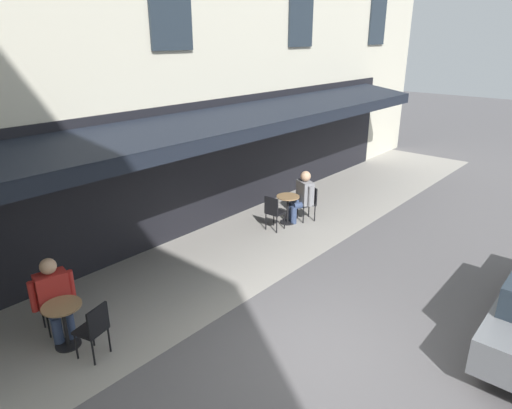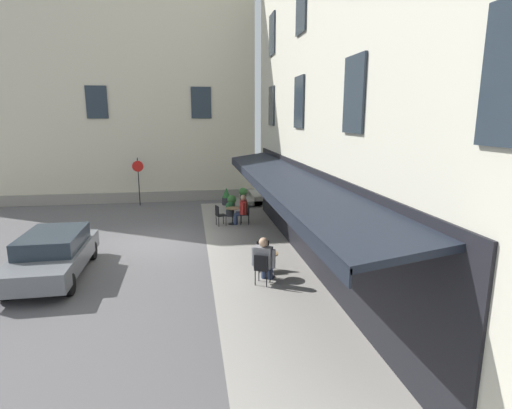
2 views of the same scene
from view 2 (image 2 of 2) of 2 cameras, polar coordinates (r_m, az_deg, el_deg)
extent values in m
plane|color=#565456|center=(15.98, -13.52, -5.30)|extent=(70.00, 70.00, 0.00)
cube|color=gray|center=(13.03, 0.70, -8.97)|extent=(20.50, 3.20, 0.01)
cube|color=beige|center=(14.19, 28.64, 22.15)|extent=(20.00, 9.00, 15.00)
cube|color=black|center=(13.14, 7.29, -1.60)|extent=(16.00, 0.06, 3.20)
cube|color=black|center=(12.69, 3.88, 3.74)|extent=(15.00, 1.70, 0.36)
cube|color=black|center=(12.57, 0.18, 2.63)|extent=(15.00, 0.04, 0.28)
cube|color=#232D38|center=(9.63, 13.62, 14.81)|extent=(1.10, 0.06, 1.70)
cube|color=#232D38|center=(14.06, 6.08, 14.12)|extent=(1.10, 0.06, 1.70)
cube|color=#232D38|center=(18.60, 2.20, 13.68)|extent=(1.10, 0.06, 1.70)
cube|color=#232D38|center=(14.48, 6.37, 26.07)|extent=(1.10, 0.06, 1.70)
cube|color=#232D38|center=(18.92, 2.28, 22.80)|extent=(1.10, 0.06, 1.70)
cube|color=beige|center=(28.77, -19.68, 17.05)|extent=(10.00, 17.00, 15.00)
cube|color=gray|center=(24.06, -20.57, 0.82)|extent=(0.12, 17.00, 0.60)
cube|color=#232D38|center=(23.21, -7.72, 14.01)|extent=(0.06, 1.10, 1.70)
cube|color=#232D38|center=(23.69, -21.51, 13.26)|extent=(0.06, 1.10, 1.70)
cube|color=gray|center=(22.50, -1.62, 0.27)|extent=(2.40, 1.40, 0.15)
cube|color=gray|center=(22.52, -0.74, 0.68)|extent=(2.40, 1.05, 0.30)
cube|color=gray|center=(22.54, 0.14, 1.08)|extent=(2.40, 0.70, 0.45)
cylinder|color=black|center=(12.39, 1.72, -10.07)|extent=(0.40, 0.40, 0.03)
cylinder|color=black|center=(12.26, 1.73, -8.58)|extent=(0.06, 0.06, 0.72)
cylinder|color=#99754C|center=(12.13, 1.75, -6.92)|extent=(0.60, 0.60, 0.03)
cylinder|color=black|center=(11.93, 1.99, -9.89)|extent=(0.03, 0.03, 0.45)
cylinder|color=black|center=(12.02, 0.41, -9.70)|extent=(0.03, 0.03, 0.45)
cylinder|color=black|center=(11.62, 1.50, -10.49)|extent=(0.03, 0.03, 0.45)
cylinder|color=black|center=(11.72, -0.11, -10.29)|extent=(0.03, 0.03, 0.45)
cube|color=black|center=(11.73, 0.95, -8.98)|extent=(0.54, 0.54, 0.04)
cube|color=black|center=(11.49, 0.68, -8.22)|extent=(0.22, 0.37, 0.42)
cylinder|color=black|center=(12.62, 0.56, -8.61)|extent=(0.03, 0.03, 0.45)
cylinder|color=black|center=(12.69, 2.08, -8.50)|extent=(0.03, 0.03, 0.45)
cylinder|color=black|center=(12.93, 0.24, -8.09)|extent=(0.03, 0.03, 0.45)
cylinder|color=black|center=(13.00, 1.72, -7.98)|extent=(0.03, 0.03, 0.45)
cube|color=black|center=(12.73, 1.15, -7.26)|extent=(0.42, 0.42, 0.04)
cube|color=black|center=(12.82, 0.98, -6.03)|extent=(0.06, 0.40, 0.42)
cylinder|color=black|center=(18.27, -3.30, -2.73)|extent=(0.40, 0.40, 0.03)
cylinder|color=black|center=(18.19, -3.31, -1.68)|extent=(0.06, 0.06, 0.72)
cylinder|color=#99754C|center=(18.10, -3.33, -0.53)|extent=(0.60, 0.60, 0.03)
cylinder|color=black|center=(17.94, -4.23, -2.34)|extent=(0.03, 0.03, 0.45)
cylinder|color=black|center=(18.24, -4.62, -2.09)|extent=(0.03, 0.03, 0.45)
cylinder|color=black|center=(17.82, -5.26, -2.45)|extent=(0.03, 0.03, 0.45)
cylinder|color=black|center=(18.13, -5.62, -2.20)|extent=(0.03, 0.03, 0.45)
cube|color=black|center=(17.97, -4.95, -1.51)|extent=(0.49, 0.49, 0.04)
cube|color=black|center=(17.86, -5.50, -0.85)|extent=(0.40, 0.15, 0.42)
cylinder|color=black|center=(18.36, -2.08, -1.97)|extent=(0.03, 0.03, 0.45)
cylinder|color=black|center=(18.03, -2.15, -2.23)|extent=(0.03, 0.03, 0.45)
cylinder|color=black|center=(18.34, -1.02, -1.98)|extent=(0.03, 0.03, 0.45)
cylinder|color=black|center=(18.01, -1.07, -2.24)|extent=(0.03, 0.03, 0.45)
cube|color=black|center=(18.12, -1.59, -1.36)|extent=(0.47, 0.47, 0.04)
cube|color=black|center=(18.06, -1.02, -0.65)|extent=(0.40, 0.12, 0.42)
cylinder|color=navy|center=(18.30, -2.85, -1.99)|extent=(0.16, 0.16, 0.47)
cylinder|color=navy|center=(18.23, -2.31, -1.22)|extent=(0.23, 0.38, 0.17)
cylinder|color=navy|center=(18.11, -2.90, -2.14)|extent=(0.16, 0.16, 0.47)
cylinder|color=navy|center=(18.04, -2.35, -1.36)|extent=(0.23, 0.38, 0.17)
cube|color=red|center=(18.05, -1.78, -0.37)|extent=(0.54, 0.37, 0.60)
sphere|color=tan|center=(17.97, -1.79, 0.96)|extent=(0.26, 0.26, 0.26)
cylinder|color=red|center=(18.35, -1.72, -0.23)|extent=(0.11, 0.11, 0.53)
cylinder|color=red|center=(17.77, -1.84, -0.64)|extent=(0.11, 0.11, 0.53)
cylinder|color=navy|center=(12.16, 2.00, -9.39)|extent=(0.16, 0.16, 0.47)
cylinder|color=navy|center=(11.91, 1.76, -8.55)|extent=(0.40, 0.32, 0.17)
cylinder|color=navy|center=(12.22, 1.10, -9.28)|extent=(0.16, 0.16, 0.47)
cylinder|color=navy|center=(11.96, 0.85, -8.44)|extent=(0.40, 0.32, 0.17)
cube|color=gray|center=(11.67, 1.05, -7.39)|extent=(0.49, 0.58, 0.61)
sphere|color=tan|center=(11.53, 1.05, -5.33)|extent=(0.27, 0.27, 0.27)
cylinder|color=gray|center=(11.60, 2.50, -7.63)|extent=(0.11, 0.11, 0.54)
cylinder|color=gray|center=(11.77, -0.38, -7.32)|extent=(0.11, 0.11, 0.54)
cylinder|color=black|center=(22.79, -16.17, 3.08)|extent=(0.05, 0.05, 2.60)
cylinder|color=#192899|center=(22.64, -16.30, 5.19)|extent=(0.07, 0.56, 0.56)
cylinder|color=red|center=(22.62, -16.30, 5.18)|extent=(0.06, 0.59, 0.59)
cylinder|color=#4C4C51|center=(20.29, -1.52, -0.81)|extent=(0.39, 0.39, 0.31)
cone|color=#3D7A38|center=(20.19, -1.53, 0.40)|extent=(0.37, 0.37, 0.57)
cylinder|color=#2D2D33|center=(19.75, -3.66, -1.20)|extent=(0.40, 0.40, 0.30)
sphere|color=#23562D|center=(19.67, -3.68, -0.25)|extent=(0.44, 0.44, 0.44)
cylinder|color=#2D2D33|center=(21.30, -3.40, -0.22)|extent=(0.34, 0.34, 0.29)
sphere|color=#3D7A38|center=(21.23, -3.42, 0.70)|extent=(0.48, 0.48, 0.48)
cylinder|color=#2D2D33|center=(22.29, -4.19, 0.48)|extent=(0.47, 0.47, 0.42)
cone|color=#2D6B33|center=(22.20, -4.21, 1.70)|extent=(0.45, 0.45, 0.55)
cylinder|color=#2D2D33|center=(22.87, -1.84, 0.81)|extent=(0.34, 0.34, 0.42)
sphere|color=#3D7A38|center=(22.80, -1.84, 1.81)|extent=(0.46, 0.46, 0.46)
cube|color=slate|center=(13.60, -26.68, -6.84)|extent=(4.32, 1.86, 0.55)
cube|color=#232D38|center=(13.64, -26.65, -4.52)|extent=(2.43, 1.63, 0.48)
cylinder|color=black|center=(12.68, -31.92, -10.08)|extent=(0.60, 0.20, 0.60)
cylinder|color=black|center=(12.17, -24.81, -10.22)|extent=(0.60, 0.20, 0.60)
cylinder|color=black|center=(15.24, -27.96, -6.09)|extent=(0.60, 0.20, 0.60)
cylinder|color=black|center=(14.82, -22.04, -6.04)|extent=(0.60, 0.20, 0.60)
camera|label=1|loc=(20.54, -21.92, 11.13)|focal=31.48mm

